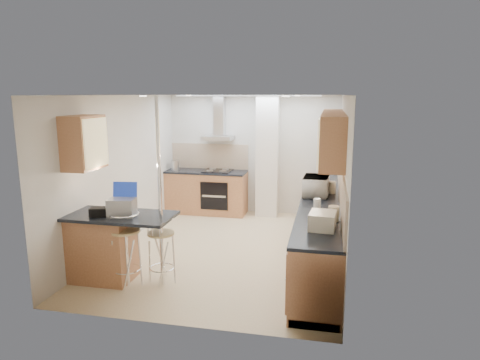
% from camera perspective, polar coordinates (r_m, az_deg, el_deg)
% --- Properties ---
extents(ground, '(4.80, 4.80, 0.00)m').
position_cam_1_polar(ground, '(7.14, -1.77, -9.26)').
color(ground, '#CFB68A').
rests_on(ground, ground).
extents(room_shell, '(3.64, 4.84, 2.51)m').
position_cam_1_polar(room_shell, '(7.05, 1.44, 3.44)').
color(room_shell, silver).
rests_on(room_shell, ground).
extents(right_counter, '(0.63, 4.40, 0.92)m').
position_cam_1_polar(right_counter, '(6.81, 10.66, -6.38)').
color(right_counter, '#9E613F').
rests_on(right_counter, ground).
extents(back_counter, '(1.70, 0.63, 0.92)m').
position_cam_1_polar(back_counter, '(9.19, -4.48, -1.57)').
color(back_counter, '#9E613F').
rests_on(back_counter, ground).
extents(peninsula, '(1.47, 0.72, 0.94)m').
position_cam_1_polar(peninsula, '(6.07, -15.61, -8.68)').
color(peninsula, '#9E613F').
rests_on(peninsula, ground).
extents(microwave, '(0.41, 0.59, 0.31)m').
position_cam_1_polar(microwave, '(6.90, 10.11, -0.82)').
color(microwave, white).
rests_on(microwave, right_counter).
extents(laptop, '(0.37, 0.30, 0.23)m').
position_cam_1_polar(laptop, '(5.83, -15.47, -3.52)').
color(laptop, '#929599').
rests_on(laptop, peninsula).
extents(bag, '(0.25, 0.21, 0.12)m').
position_cam_1_polar(bag, '(5.92, -18.39, -4.05)').
color(bag, black).
rests_on(bag, peninsula).
extents(bar_stool_near, '(0.48, 0.48, 1.01)m').
position_cam_1_polar(bar_stool_near, '(5.91, -14.95, -8.91)').
color(bar_stool_near, tan).
rests_on(bar_stool_near, ground).
extents(bar_stool_end, '(0.47, 0.47, 0.93)m').
position_cam_1_polar(bar_stool_end, '(5.90, -10.42, -9.15)').
color(bar_stool_end, tan).
rests_on(bar_stool_end, ground).
extents(jar_a, '(0.12, 0.12, 0.20)m').
position_cam_1_polar(jar_a, '(7.15, 12.20, -0.96)').
color(jar_a, beige).
rests_on(jar_a, right_counter).
extents(jar_b, '(0.14, 0.14, 0.16)m').
position_cam_1_polar(jar_b, '(7.61, 10.83, -0.29)').
color(jar_b, beige).
rests_on(jar_b, right_counter).
extents(jar_c, '(0.18, 0.18, 0.20)m').
position_cam_1_polar(jar_c, '(5.60, 12.38, -4.40)').
color(jar_c, beige).
rests_on(jar_c, right_counter).
extents(jar_d, '(0.12, 0.12, 0.14)m').
position_cam_1_polar(jar_d, '(6.16, 10.24, -3.12)').
color(jar_d, white).
rests_on(jar_d, right_counter).
extents(bread_bin, '(0.34, 0.41, 0.20)m').
position_cam_1_polar(bread_bin, '(5.26, 10.94, -5.34)').
color(bread_bin, beige).
rests_on(bread_bin, right_counter).
extents(kettle, '(0.16, 0.16, 0.22)m').
position_cam_1_polar(kettle, '(9.20, -8.62, 1.97)').
color(kettle, silver).
rests_on(kettle, back_counter).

